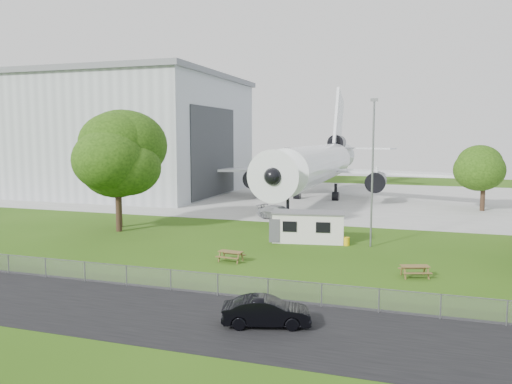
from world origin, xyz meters
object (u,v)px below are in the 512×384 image
(airliner, at_px, (318,163))
(car_centre_sedan, at_px, (266,312))
(site_cabin, at_px, (308,227))
(picnic_east, at_px, (415,277))
(hangar, at_px, (103,134))
(picnic_west, at_px, (231,261))

(airliner, height_order, car_centre_sedan, airliner)
(site_cabin, height_order, picnic_east, site_cabin)
(site_cabin, distance_m, picnic_east, 12.48)
(hangar, distance_m, airliner, 36.21)
(picnic_west, xyz_separation_m, car_centre_sedan, (6.05, -11.12, 0.70))
(airliner, distance_m, picnic_west, 38.14)
(hangar, bearing_deg, car_centre_sedan, -48.79)
(picnic_east, distance_m, car_centre_sedan, 12.94)
(site_cabin, xyz_separation_m, car_centre_sedan, (2.11, -19.68, -0.61))
(site_cabin, bearing_deg, picnic_west, -114.74)
(hangar, xyz_separation_m, picnic_west, (36.89, -37.91, -9.41))
(picnic_east, relative_size, car_centre_sedan, 0.42)
(airliner, bearing_deg, car_centre_sedan, -81.89)
(airliner, bearing_deg, picnic_east, -70.08)
(hangar, bearing_deg, site_cabin, -35.71)
(picnic_east, bearing_deg, picnic_west, 160.84)
(site_cabin, xyz_separation_m, picnic_east, (8.87, -8.67, -1.31))
(site_cabin, relative_size, car_centre_sedan, 1.63)
(hangar, height_order, picnic_west, hangar)
(site_cabin, xyz_separation_m, picnic_west, (-3.94, -8.55, -1.31))
(car_centre_sedan, bearing_deg, picnic_west, 12.21)
(airliner, relative_size, car_centre_sedan, 11.23)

